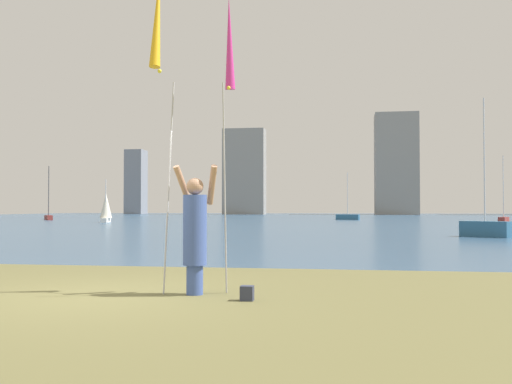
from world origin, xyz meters
name	(u,v)px	position (x,y,z in m)	size (l,w,h in m)	color
ground	(310,221)	(0.00, 50.95, -0.06)	(120.00, 138.00, 0.12)	brown
person	(195,230)	(1.44, 0.39, 0.96)	(0.71, 0.53, 1.95)	#3F59A5
kite_flag_left	(158,25)	(1.00, -0.09, 3.94)	(0.16, 1.02, 4.80)	#B2B2B7
kite_flag_right	(229,49)	(1.88, 0.80, 3.79)	(0.16, 0.65, 4.63)	#B2B2B7
bag	(247,293)	(2.31, -0.06, 0.10)	(0.18, 0.16, 0.21)	#33384C
sailboat_0	(106,208)	(-17.12, 40.16, 1.27)	(1.24, 2.15, 3.77)	white
sailboat_2	(485,227)	(9.71, 18.81, 0.42)	(2.07, 1.71, 6.17)	#2D6084
sailboat_3	(48,216)	(-27.19, 48.81, 0.39)	(2.09, 2.66, 5.66)	maroon
sailboat_4	(348,216)	(3.78, 54.43, 0.36)	(2.54, 1.27, 5.02)	#2D6084
sailboat_5	(504,218)	(17.35, 45.94, 0.35)	(1.45, 2.33, 5.89)	maroon
skyline_tower_0	(136,182)	(-39.03, 105.92, 6.54)	(3.65, 4.02, 13.08)	gray
skyline_tower_1	(244,172)	(-15.69, 101.67, 8.15)	(7.96, 3.90, 16.30)	gray
skyline_tower_2	(396,164)	(12.74, 101.97, 9.30)	(7.75, 6.06, 18.60)	gray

